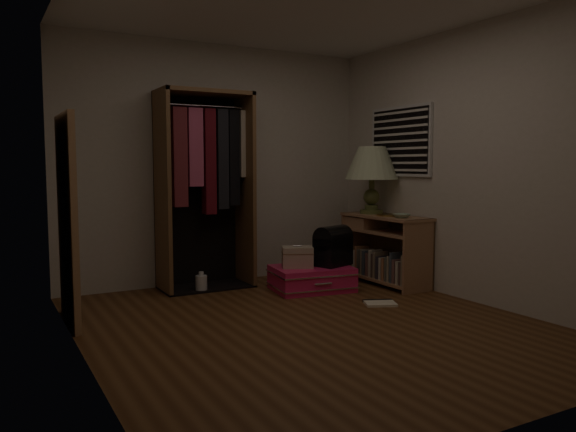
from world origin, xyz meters
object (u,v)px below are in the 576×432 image
object	(u,v)px
train_case	(297,257)
white_jug	(201,283)
console_bookshelf	(383,247)
pink_suitcase	(312,278)
black_bag	(333,245)
floor_mirror	(68,220)
table_lamp	(372,165)
open_wardrobe	(206,174)

from	to	relation	value
train_case	white_jug	bearing A→B (deg)	177.11
console_bookshelf	pink_suitcase	distance (m)	0.92
black_bag	floor_mirror	bearing A→B (deg)	161.18
black_bag	table_lamp	xyz separation A→B (m)	(0.65, 0.20, 0.84)
open_wardrobe	train_case	bearing A→B (deg)	-40.72
pink_suitcase	train_case	xyz separation A→B (m)	(-0.15, 0.03, 0.23)
black_bag	pink_suitcase	bearing A→B (deg)	148.92
table_lamp	train_case	bearing A→B (deg)	-173.33
table_lamp	white_jug	distance (m)	2.28
black_bag	white_jug	size ratio (longest dim) A/B	2.14
floor_mirror	black_bag	size ratio (longest dim) A/B	3.83
console_bookshelf	black_bag	distance (m)	0.65
open_wardrobe	floor_mirror	distance (m)	1.70
console_bookshelf	white_jug	world-z (taller)	console_bookshelf
black_bag	console_bookshelf	bearing A→B (deg)	-21.72
floor_mirror	black_bag	xyz separation A→B (m)	(2.60, 0.05, -0.39)
pink_suitcase	floor_mirror	bearing A→B (deg)	-169.08
black_bag	train_case	bearing A→B (deg)	148.27
console_bookshelf	white_jug	xyz separation A→B (m)	(-1.90, 0.55, -0.31)
table_lamp	console_bookshelf	bearing A→B (deg)	-90.57
pink_suitcase	white_jug	world-z (taller)	pink_suitcase
open_wardrobe	white_jug	size ratio (longest dim) A/B	9.87
open_wardrobe	table_lamp	distance (m)	1.85
console_bookshelf	black_bag	xyz separation A→B (m)	(-0.64, 0.02, 0.07)
white_jug	black_bag	bearing A→B (deg)	-22.81
console_bookshelf	pink_suitcase	bearing A→B (deg)	175.77
floor_mirror	open_wardrobe	bearing A→B (deg)	27.60
open_wardrobe	table_lamp	bearing A→B (deg)	-16.30
console_bookshelf	black_bag	bearing A→B (deg)	178.27
open_wardrobe	black_bag	size ratio (longest dim) A/B	4.62
train_case	table_lamp	distance (m)	1.40
train_case	pink_suitcase	bearing A→B (deg)	11.56
console_bookshelf	white_jug	bearing A→B (deg)	163.91
floor_mirror	pink_suitcase	bearing A→B (deg)	2.38
open_wardrobe	pink_suitcase	xyz separation A→B (m)	(0.89, -0.67, -1.08)
console_bookshelf	train_case	size ratio (longest dim) A/B	2.97
open_wardrobe	table_lamp	size ratio (longest dim) A/B	2.74
pink_suitcase	table_lamp	world-z (taller)	table_lamp
pink_suitcase	black_bag	distance (m)	0.41
pink_suitcase	white_jug	xyz separation A→B (m)	(-1.03, 0.48, -0.04)
console_bookshelf	pink_suitcase	world-z (taller)	console_bookshelf
console_bookshelf	floor_mirror	xyz separation A→B (m)	(-3.24, -0.03, 0.46)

